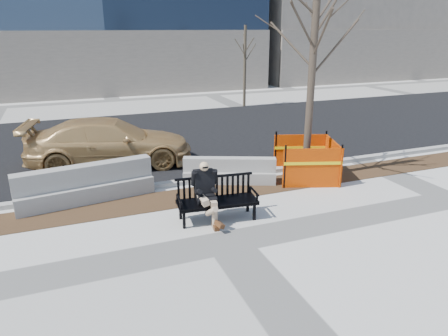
{
  "coord_description": "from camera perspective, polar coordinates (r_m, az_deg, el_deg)",
  "views": [
    {
      "loc": [
        -2.85,
        -7.12,
        4.24
      ],
      "look_at": [
        0.57,
        1.67,
        1.02
      ],
      "focal_mm": 33.37,
      "sensor_mm": 36.0,
      "label": 1
    }
  ],
  "objects": [
    {
      "name": "seated_man",
      "position": [
        9.7,
        -2.5,
        -7.09
      ],
      "size": [
        0.68,
        1.03,
        1.36
      ],
      "primitive_type": null,
      "rotation": [
        0.0,
        0.0,
        -0.11
      ],
      "color": "black",
      "rests_on": "ground"
    },
    {
      "name": "bench",
      "position": [
        9.71,
        -0.92,
        -7.05
      ],
      "size": [
        1.94,
        0.87,
        1.0
      ],
      "primitive_type": null,
      "rotation": [
        0.0,
        0.0,
        -0.11
      ],
      "color": "black",
      "rests_on": "ground"
    },
    {
      "name": "ground",
      "position": [
        8.76,
        0.5,
        -10.08
      ],
      "size": [
        120.0,
        120.0,
        0.0
      ],
      "primitive_type": "plane",
      "color": "beige",
      "rests_on": "ground"
    },
    {
      "name": "jersey_barrier_right",
      "position": [
        11.92,
        0.74,
        -1.98
      ],
      "size": [
        2.6,
        1.49,
        0.75
      ],
      "primitive_type": null,
      "rotation": [
        0.0,
        0.0,
        -0.4
      ],
      "color": "#9D9A93",
      "rests_on": "ground"
    },
    {
      "name": "jersey_barrier_left",
      "position": [
        11.26,
        -18.19,
        -4.27
      ],
      "size": [
        3.44,
        1.15,
        0.97
      ],
      "primitive_type": null,
      "rotation": [
        0.0,
        0.0,
        0.14
      ],
      "color": "gray",
      "rests_on": "ground"
    },
    {
      "name": "tree_fence",
      "position": [
        12.49,
        11.02,
        -1.36
      ],
      "size": [
        3.12,
        3.12,
        6.15
      ],
      "primitive_type": null,
      "rotation": [
        0.0,
        0.0,
        -0.32
      ],
      "color": "#F25200",
      "rests_on": "ground"
    },
    {
      "name": "mulch_strip",
      "position": [
        10.98,
        -4.54,
        -3.9
      ],
      "size": [
        40.0,
        1.2,
        0.02
      ],
      "primitive_type": "cube",
      "color": "#47301C",
      "rests_on": "ground"
    },
    {
      "name": "far_tree_right",
      "position": [
        23.59,
        2.78,
        8.48
      ],
      "size": [
        2.04,
        2.04,
        4.65
      ],
      "primitive_type": null,
      "rotation": [
        0.0,
        0.0,
        -0.21
      ],
      "color": "#4B4030",
      "rests_on": "ground"
    },
    {
      "name": "asphalt_street",
      "position": [
        16.72,
        -10.75,
        3.84
      ],
      "size": [
        60.0,
        10.4,
        0.01
      ],
      "primitive_type": "cube",
      "color": "black",
      "rests_on": "ground"
    },
    {
      "name": "sedan",
      "position": [
        13.93,
        -15.09,
        0.46
      ],
      "size": [
        5.43,
        3.02,
        1.49
      ],
      "primitive_type": "imported",
      "rotation": [
        0.0,
        0.0,
        1.38
      ],
      "color": "tan",
      "rests_on": "ground"
    },
    {
      "name": "curb",
      "position": [
        11.81,
        -5.89,
        -1.98
      ],
      "size": [
        60.0,
        0.25,
        0.12
      ],
      "primitive_type": "cube",
      "color": "#9E9B93",
      "rests_on": "ground"
    }
  ]
}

